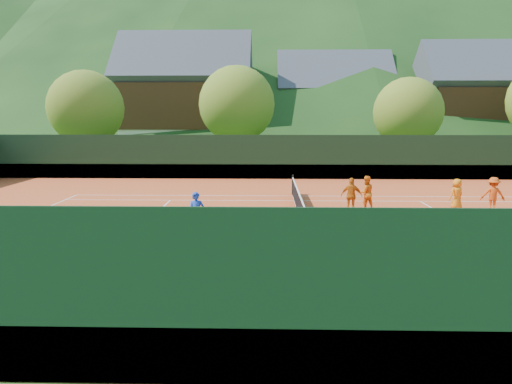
{
  "coord_description": "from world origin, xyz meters",
  "views": [
    {
      "loc": [
        -1.41,
        -18.88,
        4.44
      ],
      "look_at": [
        -1.88,
        0.0,
        1.18
      ],
      "focal_mm": 32.0,
      "sensor_mm": 36.0,
      "label": 1
    }
  ],
  "objects_px": {
    "student_a": "(366,193)",
    "chalet_mid": "(333,108)",
    "coach": "(196,214)",
    "chalet_right": "(473,105)",
    "student_b": "(352,196)",
    "chalet_left": "(186,102)",
    "ball_hopper": "(154,222)",
    "student_c": "(457,194)",
    "tennis_net": "(300,208)",
    "student_d": "(493,194)"
  },
  "relations": [
    {
      "from": "student_b",
      "to": "student_d",
      "type": "distance_m",
      "value": 6.54
    },
    {
      "from": "student_d",
      "to": "ball_hopper",
      "type": "xyz_separation_m",
      "value": [
        -14.13,
        -5.59,
        -0.04
      ]
    },
    {
      "from": "tennis_net",
      "to": "chalet_right",
      "type": "xyz_separation_m",
      "value": [
        20.0,
        30.0,
        4.74
      ]
    },
    {
      "from": "student_a",
      "to": "ball_hopper",
      "type": "bearing_deg",
      "value": 20.62
    },
    {
      "from": "coach",
      "to": "student_a",
      "type": "distance_m",
      "value": 8.51
    },
    {
      "from": "student_c",
      "to": "chalet_mid",
      "type": "relative_size",
      "value": 0.11
    },
    {
      "from": "student_a",
      "to": "chalet_mid",
      "type": "distance_m",
      "value": 32.45
    },
    {
      "from": "tennis_net",
      "to": "ball_hopper",
      "type": "distance_m",
      "value": 6.51
    },
    {
      "from": "student_a",
      "to": "student_d",
      "type": "bearing_deg",
      "value": 164.59
    },
    {
      "from": "coach",
      "to": "chalet_mid",
      "type": "relative_size",
      "value": 0.13
    },
    {
      "from": "coach",
      "to": "student_b",
      "type": "relative_size",
      "value": 1.0
    },
    {
      "from": "chalet_left",
      "to": "chalet_mid",
      "type": "height_order",
      "value": "chalet_left"
    },
    {
      "from": "student_a",
      "to": "chalet_right",
      "type": "relative_size",
      "value": 0.13
    },
    {
      "from": "student_b",
      "to": "chalet_mid",
      "type": "xyz_separation_m",
      "value": [
        3.65,
        32.82,
        4.17
      ]
    },
    {
      "from": "student_b",
      "to": "chalet_right",
      "type": "distance_m",
      "value": 34.08
    },
    {
      "from": "student_c",
      "to": "coach",
      "type": "bearing_deg",
      "value": -1.64
    },
    {
      "from": "coach",
      "to": "student_d",
      "type": "distance_m",
      "value": 13.61
    },
    {
      "from": "student_c",
      "to": "tennis_net",
      "type": "xyz_separation_m",
      "value": [
        -7.36,
        -2.09,
        -0.23
      ]
    },
    {
      "from": "ball_hopper",
      "to": "student_c",
      "type": "bearing_deg",
      "value": 25.05
    },
    {
      "from": "student_a",
      "to": "student_d",
      "type": "relative_size",
      "value": 1.01
    },
    {
      "from": "student_c",
      "to": "student_a",
      "type": "bearing_deg",
      "value": -22.5
    },
    {
      "from": "student_c",
      "to": "tennis_net",
      "type": "height_order",
      "value": "student_c"
    },
    {
      "from": "student_d",
      "to": "student_c",
      "type": "bearing_deg",
      "value": 2.55
    },
    {
      "from": "student_a",
      "to": "student_c",
      "type": "height_order",
      "value": "student_a"
    },
    {
      "from": "tennis_net",
      "to": "chalet_left",
      "type": "xyz_separation_m",
      "value": [
        -10.0,
        30.0,
        5.13
      ]
    },
    {
      "from": "student_a",
      "to": "student_c",
      "type": "relative_size",
      "value": 1.1
    },
    {
      "from": "student_a",
      "to": "chalet_mid",
      "type": "height_order",
      "value": "chalet_mid"
    },
    {
      "from": "tennis_net",
      "to": "chalet_left",
      "type": "height_order",
      "value": "chalet_left"
    },
    {
      "from": "tennis_net",
      "to": "ball_hopper",
      "type": "relative_size",
      "value": 12.07
    },
    {
      "from": "coach",
      "to": "chalet_mid",
      "type": "bearing_deg",
      "value": 70.61
    },
    {
      "from": "tennis_net",
      "to": "chalet_left",
      "type": "bearing_deg",
      "value": 108.43
    },
    {
      "from": "ball_hopper",
      "to": "student_a",
      "type": "bearing_deg",
      "value": 34.37
    },
    {
      "from": "student_a",
      "to": "student_b",
      "type": "relative_size",
      "value": 0.99
    },
    {
      "from": "coach",
      "to": "chalet_left",
      "type": "relative_size",
      "value": 0.12
    },
    {
      "from": "student_a",
      "to": "tennis_net",
      "type": "bearing_deg",
      "value": 17.94
    },
    {
      "from": "tennis_net",
      "to": "coach",
      "type": "bearing_deg",
      "value": -145.93
    },
    {
      "from": "coach",
      "to": "ball_hopper",
      "type": "height_order",
      "value": "coach"
    },
    {
      "from": "coach",
      "to": "student_c",
      "type": "bearing_deg",
      "value": 18.69
    },
    {
      "from": "coach",
      "to": "tennis_net",
      "type": "height_order",
      "value": "coach"
    },
    {
      "from": "coach",
      "to": "chalet_right",
      "type": "relative_size",
      "value": 0.14
    },
    {
      "from": "coach",
      "to": "student_b",
      "type": "distance_m",
      "value": 7.43
    },
    {
      "from": "student_c",
      "to": "chalet_left",
      "type": "xyz_separation_m",
      "value": [
        -17.36,
        27.91,
        4.9
      ]
    },
    {
      "from": "coach",
      "to": "chalet_right",
      "type": "xyz_separation_m",
      "value": [
        23.99,
        32.7,
        4.43
      ]
    },
    {
      "from": "student_a",
      "to": "chalet_mid",
      "type": "xyz_separation_m",
      "value": [
        2.85,
        32.06,
        4.17
      ]
    },
    {
      "from": "tennis_net",
      "to": "ball_hopper",
      "type": "xyz_separation_m",
      "value": [
        -5.27,
        -3.81,
        0.25
      ]
    },
    {
      "from": "coach",
      "to": "chalet_left",
      "type": "height_order",
      "value": "chalet_left"
    },
    {
      "from": "student_b",
      "to": "chalet_left",
      "type": "relative_size",
      "value": 0.12
    },
    {
      "from": "student_b",
      "to": "ball_hopper",
      "type": "relative_size",
      "value": 1.61
    },
    {
      "from": "student_c",
      "to": "chalet_mid",
      "type": "distance_m",
      "value": 32.22
    },
    {
      "from": "student_c",
      "to": "student_b",
      "type": "bearing_deg",
      "value": -14.26
    }
  ]
}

